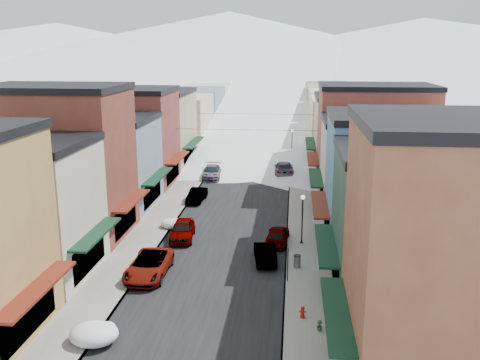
% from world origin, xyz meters
% --- Properties ---
extents(road, '(10.00, 160.00, 0.01)m').
position_xyz_m(road, '(0.00, 60.00, 0.01)').
color(road, black).
rests_on(road, ground).
extents(sidewalk_left, '(3.20, 160.00, 0.15)m').
position_xyz_m(sidewalk_left, '(-6.60, 60.00, 0.07)').
color(sidewalk_left, gray).
rests_on(sidewalk_left, ground).
extents(sidewalk_right, '(3.20, 160.00, 0.15)m').
position_xyz_m(sidewalk_right, '(6.60, 60.00, 0.07)').
color(sidewalk_right, gray).
rests_on(sidewalk_right, ground).
extents(curb_left, '(0.10, 160.00, 0.15)m').
position_xyz_m(curb_left, '(-5.05, 60.00, 0.07)').
color(curb_left, slate).
rests_on(curb_left, ground).
extents(curb_right, '(0.10, 160.00, 0.15)m').
position_xyz_m(curb_right, '(5.05, 60.00, 0.07)').
color(curb_right, slate).
rests_on(curb_right, ground).
extents(bldg_l_cream, '(11.30, 8.20, 9.50)m').
position_xyz_m(bldg_l_cream, '(-13.19, 12.50, 4.76)').
color(bldg_l_cream, beige).
rests_on(bldg_l_cream, ground).
extents(bldg_l_brick_near, '(12.30, 8.20, 12.50)m').
position_xyz_m(bldg_l_brick_near, '(-13.69, 20.50, 6.26)').
color(bldg_l_brick_near, maroon).
rests_on(bldg_l_brick_near, ground).
extents(bldg_l_grayblue, '(11.30, 9.20, 9.00)m').
position_xyz_m(bldg_l_grayblue, '(-13.19, 29.00, 4.51)').
color(bldg_l_grayblue, gray).
rests_on(bldg_l_grayblue, ground).
extents(bldg_l_brick_far, '(13.30, 9.20, 11.00)m').
position_xyz_m(bldg_l_brick_far, '(-14.19, 38.00, 5.51)').
color(bldg_l_brick_far, maroon).
rests_on(bldg_l_brick_far, ground).
extents(bldg_l_tan, '(11.30, 11.20, 10.00)m').
position_xyz_m(bldg_l_tan, '(-13.19, 48.00, 5.01)').
color(bldg_l_tan, tan).
rests_on(bldg_l_tan, ground).
extents(bldg_r_brick_near, '(12.30, 9.20, 12.50)m').
position_xyz_m(bldg_r_brick_near, '(13.69, 3.00, 6.26)').
color(bldg_r_brick_near, brown).
rests_on(bldg_r_brick_near, ground).
extents(bldg_r_green, '(11.30, 9.20, 9.50)m').
position_xyz_m(bldg_r_green, '(13.19, 12.00, 4.76)').
color(bldg_r_green, '#1C3C2A').
rests_on(bldg_r_green, ground).
extents(bldg_r_blue, '(11.30, 9.20, 10.50)m').
position_xyz_m(bldg_r_blue, '(13.19, 21.00, 5.26)').
color(bldg_r_blue, teal).
rests_on(bldg_r_blue, ground).
extents(bldg_r_cream, '(12.30, 9.20, 9.00)m').
position_xyz_m(bldg_r_cream, '(13.69, 30.00, 4.51)').
color(bldg_r_cream, beige).
rests_on(bldg_r_cream, ground).
extents(bldg_r_brick_far, '(13.30, 9.20, 11.50)m').
position_xyz_m(bldg_r_brick_far, '(14.19, 39.00, 5.76)').
color(bldg_r_brick_far, brown).
rests_on(bldg_r_brick_far, ground).
extents(bldg_r_tan, '(11.30, 11.20, 9.50)m').
position_xyz_m(bldg_r_tan, '(13.19, 49.00, 4.76)').
color(bldg_r_tan, tan).
rests_on(bldg_r_tan, ground).
extents(distant_blocks, '(34.00, 55.00, 8.00)m').
position_xyz_m(distant_blocks, '(0.00, 83.00, 4.00)').
color(distant_blocks, gray).
rests_on(distant_blocks, ground).
extents(mountain_ridge, '(670.00, 340.00, 34.00)m').
position_xyz_m(mountain_ridge, '(-19.47, 277.18, 14.36)').
color(mountain_ridge, silver).
rests_on(mountain_ridge, ground).
extents(overhead_cables, '(16.40, 15.04, 0.04)m').
position_xyz_m(overhead_cables, '(0.00, 47.50, 6.20)').
color(overhead_cables, black).
rests_on(overhead_cables, ground).
extents(car_white_suv, '(2.56, 5.54, 1.54)m').
position_xyz_m(car_white_suv, '(-4.30, 13.20, 0.77)').
color(car_white_suv, silver).
rests_on(car_white_suv, ground).
extents(car_silver_sedan, '(2.25, 4.73, 1.56)m').
position_xyz_m(car_silver_sedan, '(-3.50, 20.63, 0.78)').
color(car_silver_sedan, '#9A9BA1').
rests_on(car_silver_sedan, ground).
extents(car_dark_hatch, '(1.70, 4.14, 1.33)m').
position_xyz_m(car_dark_hatch, '(-4.30, 31.58, 0.67)').
color(car_dark_hatch, black).
rests_on(car_dark_hatch, ground).
extents(car_silver_wagon, '(2.52, 5.39, 1.52)m').
position_xyz_m(car_silver_wagon, '(-4.30, 41.71, 0.76)').
color(car_silver_wagon, '#919599').
rests_on(car_silver_wagon, ground).
extents(car_green_sedan, '(2.01, 4.34, 1.38)m').
position_xyz_m(car_green_sedan, '(3.50, 16.49, 0.69)').
color(car_green_sedan, black).
rests_on(car_green_sedan, ground).
extents(car_gray_suv, '(1.99, 4.31, 1.43)m').
position_xyz_m(car_gray_suv, '(4.30, 20.45, 0.72)').
color(car_gray_suv, '#9A9CA2').
rests_on(car_gray_suv, ground).
extents(car_black_sedan, '(2.61, 5.82, 1.66)m').
position_xyz_m(car_black_sedan, '(4.30, 44.28, 0.83)').
color(car_black_sedan, black).
rests_on(car_black_sedan, ground).
extents(car_lane_silver, '(2.25, 4.97, 1.65)m').
position_xyz_m(car_lane_silver, '(-0.60, 59.79, 0.83)').
color(car_lane_silver, gray).
rests_on(car_lane_silver, ground).
extents(car_lane_white, '(2.76, 5.29, 1.42)m').
position_xyz_m(car_lane_white, '(0.80, 64.41, 0.71)').
color(car_lane_white, white).
rests_on(car_lane_white, ground).
extents(fire_hydrant, '(0.41, 0.31, 0.70)m').
position_xyz_m(fire_hydrant, '(6.14, 8.07, 0.47)').
color(fire_hydrant, '#A81208').
rests_on(fire_hydrant, sidewalk_right).
extents(parking_sign, '(0.09, 0.32, 2.34)m').
position_xyz_m(parking_sign, '(5.20, 12.99, 1.52)').
color(parking_sign, black).
rests_on(parking_sign, sidewalk_right).
extents(trash_can, '(0.53, 0.53, 0.90)m').
position_xyz_m(trash_can, '(5.84, 15.35, 0.61)').
color(trash_can, slate).
rests_on(trash_can, sidewalk_right).
extents(streetlamp_near, '(0.33, 0.33, 3.95)m').
position_xyz_m(streetlamp_near, '(6.22, 20.27, 2.64)').
color(streetlamp_near, black).
rests_on(streetlamp_near, sidewalk_right).
extents(streetlamp_far, '(0.35, 0.35, 4.25)m').
position_xyz_m(streetlamp_far, '(5.20, 52.85, 2.83)').
color(streetlamp_far, black).
rests_on(streetlamp_far, sidewalk_right).
extents(planter_near, '(0.68, 0.63, 0.64)m').
position_xyz_m(planter_near, '(7.80, 7.90, 0.47)').
color(planter_near, '#35602B').
rests_on(planter_near, sidewalk_right).
extents(planter_far, '(0.39, 0.39, 0.58)m').
position_xyz_m(planter_far, '(7.04, 6.70, 0.44)').
color(planter_far, '#254E23').
rests_on(planter_far, sidewalk_right).
extents(snow_pile_near, '(2.62, 2.81, 1.11)m').
position_xyz_m(snow_pile_near, '(-4.88, 4.49, 0.53)').
color(snow_pile_near, white).
rests_on(snow_pile_near, ground).
extents(snow_pile_mid, '(2.07, 2.47, 0.87)m').
position_xyz_m(snow_pile_mid, '(-4.88, 23.22, 0.42)').
color(snow_pile_mid, white).
rests_on(snow_pile_mid, ground).
extents(snow_pile_far, '(2.20, 2.56, 0.93)m').
position_xyz_m(snow_pile_far, '(-4.33, 44.30, 0.45)').
color(snow_pile_far, white).
rests_on(snow_pile_far, ground).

